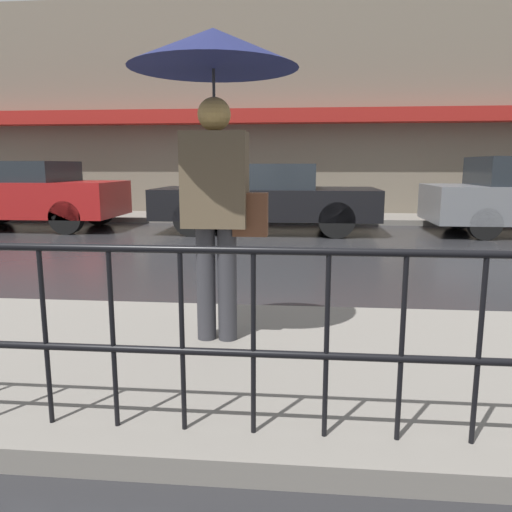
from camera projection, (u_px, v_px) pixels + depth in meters
name	position (u px, v px, depth m)	size (l,w,h in m)	color
ground_plane	(238.00, 250.00, 8.19)	(80.00, 80.00, 0.00)	#262628
sidewalk_near	(146.00, 360.00, 3.40)	(28.00, 2.43, 0.13)	slate
sidewalk_far	(261.00, 218.00, 12.60)	(28.00, 1.73, 0.13)	slate
lane_marking	(238.00, 250.00, 8.19)	(25.20, 0.12, 0.01)	gold
building_storefront	(265.00, 110.00, 13.08)	(28.00, 0.85, 5.61)	#706656
railing_foreground	(77.00, 313.00, 2.35)	(12.00, 0.04, 0.89)	black
pedestrian	(215.00, 93.00, 3.33)	(1.14, 1.14, 2.13)	#333338
car_red	(27.00, 194.00, 10.83)	(3.98, 1.83, 1.45)	maroon
car_black	(264.00, 196.00, 10.35)	(4.53, 1.91, 1.40)	black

